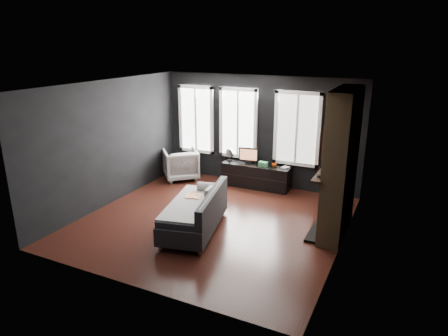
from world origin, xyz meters
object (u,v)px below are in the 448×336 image
at_px(armchair, 181,163).
at_px(monitor, 249,154).
at_px(sofa, 194,210).
at_px(mug, 274,164).
at_px(mantel_vase, 332,158).
at_px(media_console, 257,175).
at_px(book, 283,163).

relative_size(armchair, monitor, 1.73).
xyz_separation_m(sofa, monitor, (-0.03, 2.75, 0.39)).
bearing_deg(mug, mantel_vase, -37.37).
xyz_separation_m(media_console, monitor, (-0.23, 0.00, 0.51)).
bearing_deg(sofa, mug, 63.95).
bearing_deg(media_console, armchair, -172.69).
bearing_deg(book, sofa, -106.31).
xyz_separation_m(armchair, mantel_vase, (4.00, -0.90, 0.89)).
bearing_deg(mug, sofa, -103.29).
distance_m(sofa, mug, 2.82).
xyz_separation_m(book, mantel_vase, (1.36, -1.27, 0.64)).
distance_m(media_console, book, 0.75).
height_order(armchair, mug, armchair).
distance_m(media_console, mantel_vase, 2.54).
height_order(book, mantel_vase, mantel_vase).
bearing_deg(sofa, media_console, 73.16).
distance_m(armchair, mantel_vase, 4.19).
bearing_deg(mug, book, 27.14).
relative_size(monitor, mug, 4.15).
bearing_deg(armchair, mug, 144.53).
height_order(sofa, media_console, sofa).
bearing_deg(monitor, sofa, -97.57).
distance_m(sofa, monitor, 2.78).
bearing_deg(mug, monitor, 178.60).
height_order(mug, mantel_vase, mantel_vase).
height_order(monitor, book, monitor).
bearing_deg(sofa, armchair, 113.65).
relative_size(sofa, mug, 16.00).
bearing_deg(mug, armchair, -173.57).
distance_m(mug, book, 0.21).
xyz_separation_m(media_console, mug, (0.45, -0.01, 0.35)).
bearing_deg(media_console, monitor, 178.19).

